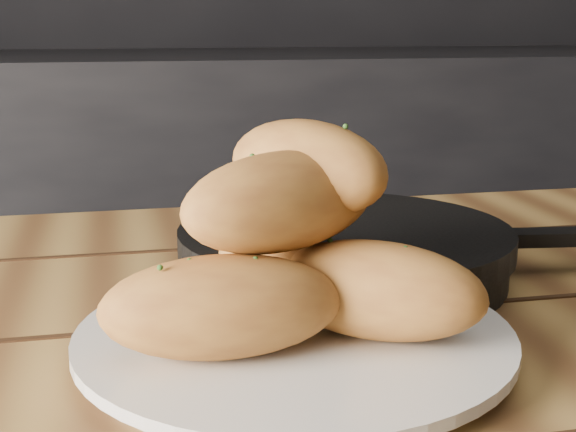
% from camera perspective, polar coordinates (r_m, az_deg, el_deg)
% --- Properties ---
extents(counter, '(2.80, 0.60, 0.90)m').
position_cam_1_polar(counter, '(1.78, 3.44, -3.03)').
color(counter, black).
rests_on(counter, ground).
extents(plate, '(0.29, 0.29, 0.02)m').
position_cam_1_polar(plate, '(0.54, 0.46, -8.84)').
color(plate, silver).
rests_on(plate, table).
extents(bread_rolls, '(0.25, 0.22, 0.13)m').
position_cam_1_polar(bread_rolls, '(0.52, 0.25, -2.11)').
color(bread_rolls, '#B27731').
rests_on(bread_rolls, plate).
extents(skillet, '(0.42, 0.28, 0.05)m').
position_cam_1_polar(skillet, '(0.69, 4.24, -2.53)').
color(skillet, black).
rests_on(skillet, table).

